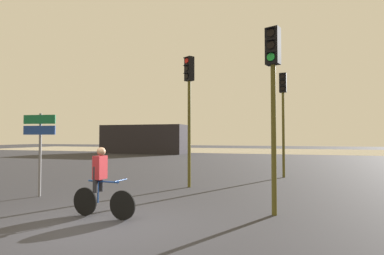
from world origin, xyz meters
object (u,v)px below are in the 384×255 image
traffic_light_far_right (283,105)px  cyclist (101,182)px  distant_building (146,139)px  direction_sign_post (40,139)px  traffic_light_near_right (273,84)px  traffic_light_center (189,97)px

traffic_light_far_right → cyclist: bearing=70.3°
distant_building → direction_sign_post: distant_building is taller
traffic_light_far_right → traffic_light_near_right: bearing=94.2°
traffic_light_near_right → cyclist: traffic_light_near_right is taller
direction_sign_post → cyclist: direction_sign_post is taller
distant_building → traffic_light_near_right: traffic_light_near_right is taller
traffic_light_near_right → direction_sign_post: 7.21m
distant_building → traffic_light_near_right: bearing=-58.5°
traffic_light_center → direction_sign_post: traffic_light_center is taller
traffic_light_center → direction_sign_post: (-3.98, -3.00, -1.56)m
traffic_light_center → traffic_light_near_right: (3.10, -3.21, -0.23)m
distant_building → direction_sign_post: (7.78, -24.04, 0.18)m
distant_building → cyclist: distant_building is taller
traffic_light_far_right → cyclist: (-4.11, -8.38, -2.52)m
traffic_light_far_right → traffic_light_near_right: 7.03m
distant_building → cyclist: 27.89m
distant_building → traffic_light_center: size_ratio=1.99×
traffic_light_near_right → direction_sign_post: bearing=18.9°
distant_building → traffic_light_far_right: 23.00m
cyclist → direction_sign_post: bearing=-110.4°
traffic_light_near_right → direction_sign_post: traffic_light_near_right is taller
traffic_light_far_right → direction_sign_post: size_ratio=1.86×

